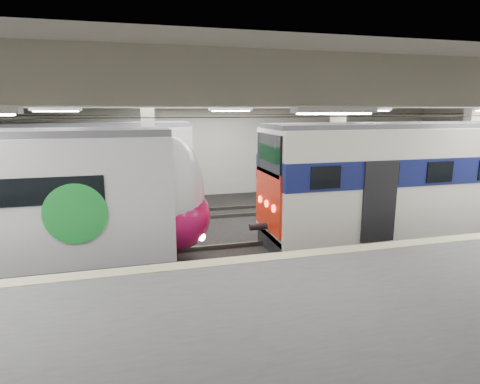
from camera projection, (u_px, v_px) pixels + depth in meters
name	position (u px, v px, depth m)	size (l,w,h in m)	color
station_hall	(261.00, 169.00, 11.70)	(36.00, 24.00, 5.75)	black
older_rer	(433.00, 178.00, 15.44)	(13.53, 2.99, 4.46)	white
far_train	(25.00, 175.00, 16.71)	(13.84, 3.36, 4.39)	silver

